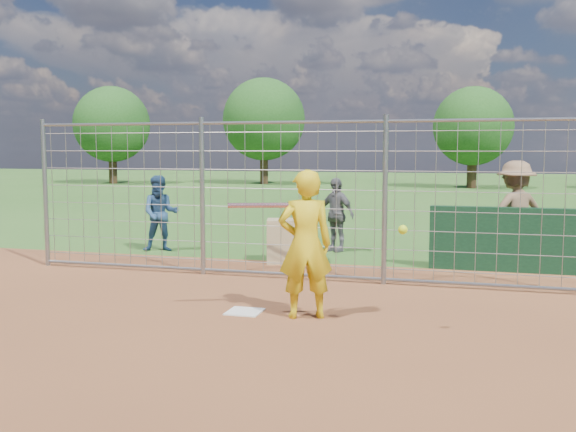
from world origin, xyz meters
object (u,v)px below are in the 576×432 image
(bystander_a, at_px, (161,213))
(equipment_bin, at_px, (289,241))
(bystander_c, at_px, (515,213))
(batter, at_px, (305,244))
(bystander_b, at_px, (336,214))

(bystander_a, relative_size, equipment_bin, 1.94)
(bystander_c, xyz_separation_m, equipment_bin, (-3.97, -0.92, -0.54))
(batter, bearing_deg, bystander_b, -104.81)
(bystander_a, distance_m, equipment_bin, 2.96)
(bystander_c, relative_size, equipment_bin, 2.34)
(bystander_b, distance_m, bystander_c, 3.48)
(bystander_a, height_order, bystander_b, bystander_a)
(batter, distance_m, bystander_b, 5.29)
(bystander_c, bearing_deg, bystander_b, -38.20)
(bystander_a, relative_size, bystander_b, 1.03)
(batter, distance_m, equipment_bin, 3.92)
(bystander_c, bearing_deg, equipment_bin, -14.67)
(bystander_b, xyz_separation_m, bystander_c, (3.41, -0.63, 0.18))
(batter, height_order, equipment_bin, batter)
(bystander_b, distance_m, equipment_bin, 1.69)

